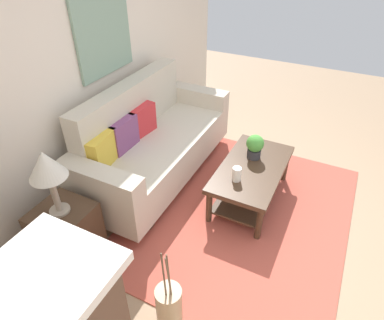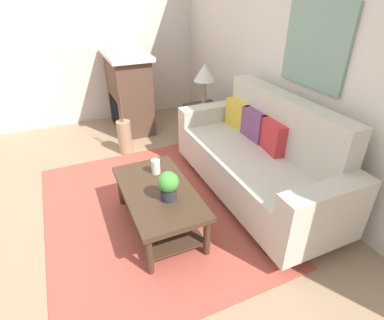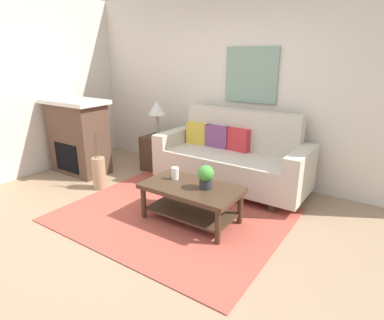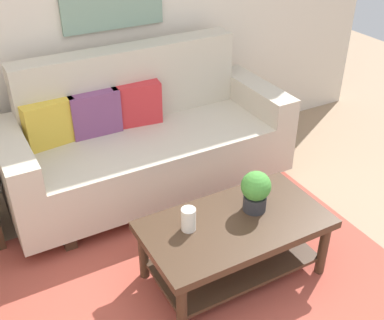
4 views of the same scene
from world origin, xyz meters
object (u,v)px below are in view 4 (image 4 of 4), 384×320
at_px(coffee_table, 235,236).
at_px(tabletop_vase, 188,219).
at_px(couch, 146,140).
at_px(potted_plant_tabletop, 256,190).
at_px(throw_pillow_plum, 95,113).
at_px(throw_pillow_crimson, 137,104).
at_px(throw_pillow_mustard, 50,124).

relative_size(coffee_table, tabletop_vase, 7.72).
height_order(couch, potted_plant_tabletop, couch).
height_order(throw_pillow_plum, tabletop_vase, throw_pillow_plum).
bearing_deg(throw_pillow_plum, tabletop_vase, -84.18).
distance_m(couch, throw_pillow_crimson, 0.28).
bearing_deg(throw_pillow_mustard, throw_pillow_crimson, 0.00).
bearing_deg(couch, potted_plant_tabletop, -77.96).
distance_m(coffee_table, tabletop_vase, 0.34).
bearing_deg(throw_pillow_crimson, potted_plant_tabletop, -79.19).
bearing_deg(throw_pillow_crimson, coffee_table, -86.84).
bearing_deg(coffee_table, throw_pillow_plum, 107.41).
xyz_separation_m(throw_pillow_mustard, throw_pillow_crimson, (0.65, 0.00, 0.00)).
xyz_separation_m(couch, throw_pillow_plum, (-0.32, 0.13, 0.25)).
height_order(throw_pillow_mustard, throw_pillow_plum, same).
xyz_separation_m(throw_pillow_mustard, tabletop_vase, (0.44, -1.18, -0.18)).
bearing_deg(coffee_table, tabletop_vase, 165.07).
height_order(couch, throw_pillow_plum, couch).
bearing_deg(tabletop_vase, throw_pillow_crimson, 80.22).
bearing_deg(throw_pillow_crimson, tabletop_vase, -99.78).
bearing_deg(potted_plant_tabletop, tabletop_vase, 176.11).
xyz_separation_m(throw_pillow_plum, coffee_table, (0.39, -1.26, -0.37)).
bearing_deg(tabletop_vase, throw_pillow_plum, 95.82).
xyz_separation_m(throw_pillow_mustard, throw_pillow_plum, (0.32, 0.00, 0.00)).
bearing_deg(tabletop_vase, potted_plant_tabletop, -3.89).
xyz_separation_m(throw_pillow_crimson, coffee_table, (0.07, -1.26, -0.37)).
relative_size(throw_pillow_plum, throw_pillow_crimson, 1.00).
bearing_deg(tabletop_vase, throw_pillow_mustard, 110.61).
relative_size(couch, potted_plant_tabletop, 8.05).
relative_size(throw_pillow_mustard, potted_plant_tabletop, 1.37).
bearing_deg(throw_pillow_plum, throw_pillow_crimson, 0.00).
height_order(coffee_table, potted_plant_tabletop, potted_plant_tabletop).
bearing_deg(throw_pillow_plum, couch, -21.31).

